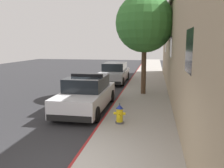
{
  "coord_description": "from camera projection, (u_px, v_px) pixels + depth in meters",
  "views": [
    {
      "loc": [
        1.9,
        -5.06,
        3.07
      ],
      "look_at": [
        -0.26,
        6.93,
        1.0
      ],
      "focal_mm": 38.29,
      "sensor_mm": 36.0,
      "label": 1
    }
  ],
  "objects": [
    {
      "name": "curb_painted_edge",
      "position": [
        124.0,
        90.0,
        15.45
      ],
      "size": [
        0.08,
        60.0,
        0.16
      ],
      "primitive_type": "cube",
      "color": "maroon",
      "rests_on": "ground"
    },
    {
      "name": "police_cruiser",
      "position": [
        87.0,
        94.0,
        11.15
      ],
      "size": [
        1.94,
        4.84,
        1.68
      ],
      "color": "white",
      "rests_on": "ground"
    },
    {
      "name": "sidewalk_pavement",
      "position": [
        146.0,
        91.0,
        15.2
      ],
      "size": [
        2.72,
        60.0,
        0.16
      ],
      "primitive_type": "cube",
      "color": "#9E9991",
      "rests_on": "ground"
    },
    {
      "name": "ground_plane",
      "position": [
        57.0,
        91.0,
        16.29
      ],
      "size": [
        33.24,
        60.0,
        0.2
      ],
      "primitive_type": "cube",
      "color": "#2B2B2D"
    },
    {
      "name": "parked_car_silver_ahead",
      "position": [
        115.0,
        73.0,
        19.12
      ],
      "size": [
        1.94,
        4.84,
        1.56
      ],
      "color": "#B2B5BA",
      "rests_on": "ground"
    },
    {
      "name": "street_tree",
      "position": [
        145.0,
        23.0,
        13.44
      ],
      "size": [
        3.31,
        3.31,
        5.7
      ],
      "color": "brown",
      "rests_on": "sidewalk_pavement"
    },
    {
      "name": "fire_hydrant",
      "position": [
        120.0,
        114.0,
        8.78
      ],
      "size": [
        0.44,
        0.4,
        0.76
      ],
      "color": "#4C4C51",
      "rests_on": "sidewalk_pavement"
    }
  ]
}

